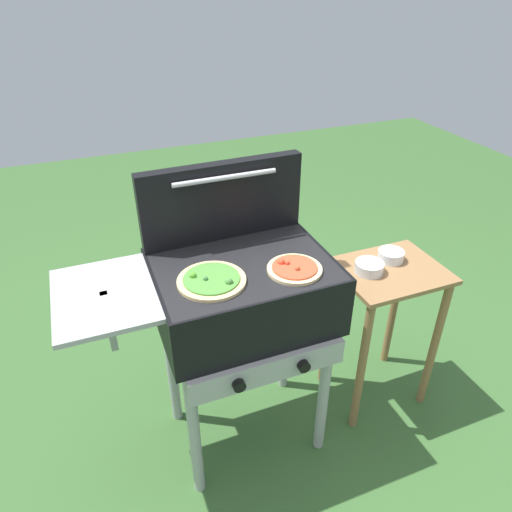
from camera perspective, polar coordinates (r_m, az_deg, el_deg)
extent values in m
plane|color=#38602D|center=(2.27, -1.25, -20.37)|extent=(8.00, 8.00, 0.00)
cube|color=black|center=(1.73, -1.55, -4.27)|extent=(0.64, 0.48, 0.24)
cube|color=black|center=(1.66, -1.60, -1.04)|extent=(0.61, 0.46, 0.01)
cube|color=#A5A5A5|center=(1.60, -18.04, -4.58)|extent=(0.32, 0.41, 0.02)
cube|color=#A5A5A5|center=(1.66, -17.41, -7.67)|extent=(0.02, 0.02, 0.24)
cube|color=#A5A5A5|center=(1.66, 1.65, -13.82)|extent=(0.58, 0.02, 0.10)
cylinder|color=black|center=(1.62, -2.07, -15.50)|extent=(0.04, 0.02, 0.04)
cylinder|color=black|center=(1.68, 5.84, -13.22)|extent=(0.04, 0.02, 0.04)
cylinder|color=#A5A5A5|center=(1.86, -7.52, -20.69)|extent=(0.04, 0.04, 0.66)
cylinder|color=#A5A5A5|center=(1.99, 8.25, -16.10)|extent=(0.04, 0.04, 0.66)
cylinder|color=#A5A5A5|center=(2.11, -10.29, -12.89)|extent=(0.04, 0.04, 0.66)
cylinder|color=#A5A5A5|center=(2.23, 3.51, -9.46)|extent=(0.04, 0.04, 0.66)
cube|color=black|center=(1.77, -4.11, 6.70)|extent=(0.63, 0.07, 0.30)
cylinder|color=#B7B7BC|center=(1.68, -3.77, 9.49)|extent=(0.38, 0.02, 0.02)
cylinder|color=#E0C17F|center=(1.57, -5.43, -3.01)|extent=(0.23, 0.23, 0.01)
cylinder|color=#4C8C38|center=(1.56, -5.44, -2.74)|extent=(0.19, 0.19, 0.01)
sphere|color=#4A873C|center=(1.53, -3.30, -3.13)|extent=(0.02, 0.02, 0.02)
sphere|color=#43783F|center=(1.55, -6.17, -2.74)|extent=(0.02, 0.02, 0.02)
sphere|color=#519B2A|center=(1.57, -7.70, -2.37)|extent=(0.02, 0.02, 0.02)
cylinder|color=beige|center=(1.62, 4.71, -1.62)|extent=(0.19, 0.19, 0.01)
cylinder|color=#D14C2D|center=(1.62, 4.73, -1.36)|extent=(0.16, 0.16, 0.01)
sphere|color=#E04A2E|center=(1.63, 3.81, -0.82)|extent=(0.02, 0.02, 0.02)
sphere|color=#C1502D|center=(1.60, 5.07, -1.51)|extent=(0.02, 0.02, 0.02)
sphere|color=#F04C2D|center=(1.63, 3.08, -0.71)|extent=(0.03, 0.03, 0.03)
cube|color=olive|center=(2.05, 16.08, -1.76)|extent=(0.44, 0.36, 0.02)
cylinder|color=olive|center=(2.08, 12.70, -13.27)|extent=(0.04, 0.04, 0.70)
cylinder|color=olive|center=(2.28, 20.86, -10.22)|extent=(0.04, 0.04, 0.70)
cylinder|color=olive|center=(2.26, 8.61, -8.41)|extent=(0.04, 0.04, 0.70)
cylinder|color=olive|center=(2.45, 16.44, -6.04)|extent=(0.04, 0.04, 0.70)
cylinder|color=silver|center=(2.09, 16.10, 0.05)|extent=(0.11, 0.11, 0.04)
cylinder|color=#4C7533|center=(2.10, 16.07, -0.10)|extent=(0.09, 0.09, 0.02)
cylinder|color=silver|center=(1.99, 13.62, -1.35)|extent=(0.12, 0.12, 0.04)
cylinder|color=#4C7533|center=(1.99, 13.60, -1.51)|extent=(0.10, 0.10, 0.02)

